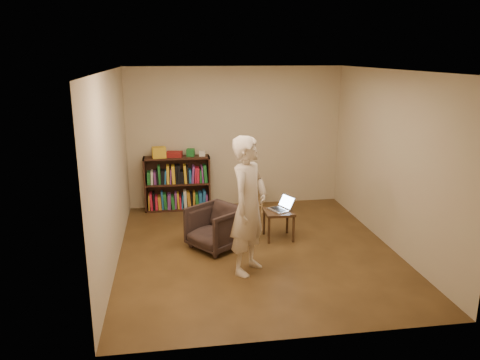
{
  "coord_description": "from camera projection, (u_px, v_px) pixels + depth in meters",
  "views": [
    {
      "loc": [
        -1.21,
        -6.31,
        2.82
      ],
      "look_at": [
        -0.2,
        0.35,
        0.99
      ],
      "focal_mm": 35.0,
      "sensor_mm": 36.0,
      "label": 1
    }
  ],
  "objects": [
    {
      "name": "person",
      "position": [
        249.0,
        206.0,
        6.04
      ],
      "size": [
        0.75,
        0.8,
        1.83
      ],
      "primitive_type": "imported",
      "rotation": [
        0.0,
        0.0,
        0.92
      ],
      "color": "beige",
      "rests_on": "floor"
    },
    {
      "name": "armchair",
      "position": [
        216.0,
        227.0,
        6.94
      ],
      "size": [
        0.98,
        0.97,
        0.64
      ],
      "primitive_type": "imported",
      "rotation": [
        0.0,
        0.0,
        -0.92
      ],
      "color": "#2F221F",
      "rests_on": "floor"
    },
    {
      "name": "floor",
      "position": [
        257.0,
        250.0,
        6.93
      ],
      "size": [
        4.5,
        4.5,
        0.0
      ],
      "primitive_type": "plane",
      "color": "#3F2B14",
      "rests_on": "ground"
    },
    {
      "name": "stool",
      "position": [
        253.0,
        189.0,
        8.54
      ],
      "size": [
        0.36,
        0.36,
        0.52
      ],
      "color": "#A77651",
      "rests_on": "floor"
    },
    {
      "name": "bookshelf",
      "position": [
        177.0,
        186.0,
        8.65
      ],
      "size": [
        1.2,
        0.3,
        1.0
      ],
      "color": "black",
      "rests_on": "floor"
    },
    {
      "name": "side_table",
      "position": [
        279.0,
        215.0,
        7.28
      ],
      "size": [
        0.44,
        0.44,
        0.45
      ],
      "color": "#301E10",
      "rests_on": "floor"
    },
    {
      "name": "box_green",
      "position": [
        191.0,
        153.0,
        8.54
      ],
      "size": [
        0.16,
        0.16,
        0.13
      ],
      "primitive_type": "cube",
      "rotation": [
        0.0,
        0.0,
        -0.24
      ],
      "color": "#1D6E2B",
      "rests_on": "bookshelf"
    },
    {
      "name": "box_yellow",
      "position": [
        159.0,
        152.0,
        8.4
      ],
      "size": [
        0.26,
        0.2,
        0.2
      ],
      "primitive_type": "cube",
      "rotation": [
        0.0,
        0.0,
        0.11
      ],
      "color": "gold",
      "rests_on": "bookshelf"
    },
    {
      "name": "wall_right",
      "position": [
        391.0,
        160.0,
        6.88
      ],
      "size": [
        0.0,
        4.5,
        4.5
      ],
      "primitive_type": "plane",
      "rotation": [
        1.57,
        0.0,
        -1.57
      ],
      "color": "#C4B994",
      "rests_on": "floor"
    },
    {
      "name": "red_cloth",
      "position": [
        174.0,
        154.0,
        8.49
      ],
      "size": [
        0.31,
        0.25,
        0.09
      ],
      "primitive_type": "cube",
      "rotation": [
        0.0,
        0.0,
        -0.17
      ],
      "color": "maroon",
      "rests_on": "bookshelf"
    },
    {
      "name": "wall_left",
      "position": [
        112.0,
        170.0,
        6.3
      ],
      "size": [
        0.0,
        4.5,
        4.5
      ],
      "primitive_type": "plane",
      "rotation": [
        1.57,
        0.0,
        1.57
      ],
      "color": "#C4B994",
      "rests_on": "floor"
    },
    {
      "name": "laptop",
      "position": [
        282.0,
        206.0,
        7.31
      ],
      "size": [
        0.43,
        0.42,
        0.21
      ],
      "rotation": [
        0.0,
        0.0,
        -1.16
      ],
      "color": "silver",
      "rests_on": "side_table"
    },
    {
      "name": "box_white",
      "position": [
        202.0,
        154.0,
        8.56
      ],
      "size": [
        0.12,
        0.12,
        0.09
      ],
      "primitive_type": "cube",
      "rotation": [
        0.0,
        0.0,
        -0.12
      ],
      "color": "silver",
      "rests_on": "bookshelf"
    },
    {
      "name": "ceiling",
      "position": [
        259.0,
        70.0,
        6.25
      ],
      "size": [
        4.5,
        4.5,
        0.0
      ],
      "primitive_type": "plane",
      "color": "silver",
      "rests_on": "wall_back"
    },
    {
      "name": "wall_back",
      "position": [
        235.0,
        137.0,
        8.74
      ],
      "size": [
        4.0,
        0.0,
        4.0
      ],
      "primitive_type": "plane",
      "rotation": [
        1.57,
        0.0,
        0.0
      ],
      "color": "#C4B994",
      "rests_on": "floor"
    }
  ]
}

